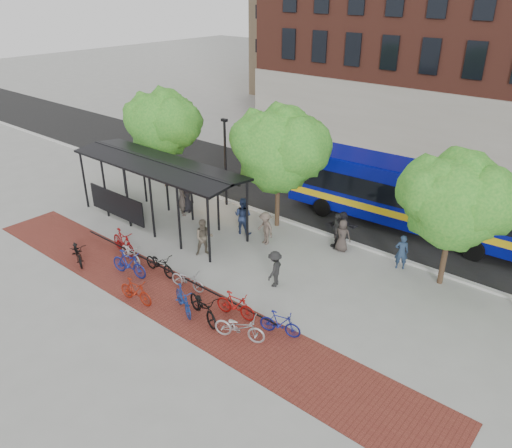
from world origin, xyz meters
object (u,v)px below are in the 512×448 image
Objects in this scene: pedestrian_8 at (204,238)px; tree_c at (458,198)px; bike_10 at (240,327)px; bike_2 at (131,253)px; bike_5 at (136,291)px; bus_shelter at (156,170)px; pedestrian_1 at (182,199)px; tree_b at (281,146)px; bus at (406,192)px; tree_a at (163,121)px; bike_11 at (280,323)px; pedestrian_6 at (342,235)px; bike_4 at (160,264)px; pedestrian_0 at (186,197)px; bike_9 at (236,305)px; bike_1 at (124,242)px; pedestrian_3 at (265,228)px; bike_6 at (188,280)px; pedestrian_5 at (342,227)px; bike_8 at (203,306)px; pedestrian_9 at (275,269)px; bike_7 at (183,300)px; pedestrian_2 at (243,216)px; pedestrian_4 at (337,231)px; bike_3 at (129,264)px; bike_0 at (78,252)px; lamp_post_left at (225,160)px; pedestrian_7 at (402,252)px.

tree_c is at bearing -26.04° from pedestrian_8.
tree_c is at bearing -46.54° from bike_10.
bike_2 is 3.48m from pedestrian_8.
bus_shelter is at bearing 36.43° from bike_5.
bike_10 is 1.06× the size of pedestrian_1.
bus is (5.15, 4.10, -2.47)m from tree_b.
tree_a is 3.36× the size of bike_2.
bus_shelter reaches higher than bike_11.
tree_c is 5.90m from pedestrian_6.
bike_4 is 1.05× the size of pedestrian_0.
bike_5 is 4.68m from pedestrian_8.
bike_1 is at bearing 78.77° from bike_9.
bike_11 is 7.22m from pedestrian_3.
pedestrian_5 is (2.85, 7.88, 0.40)m from bike_6.
pedestrian_5 is at bearing 12.74° from bike_8.
pedestrian_3 reaches higher than pedestrian_9.
bike_5 is (2.81, -1.91, 0.04)m from bike_2.
bus_shelter reaches higher than bike_7.
bus reaches higher than bike_7.
bike_9 is at bearing -90.50° from bike_4.
pedestrian_2 is (-0.78, 7.54, 0.46)m from bike_5.
pedestrian_2 is (4.12, 0.45, 0.05)m from pedestrian_1.
bike_11 is (5.68, -7.35, -3.97)m from tree_b.
bike_1 reaches higher than bike_4.
bike_4 is 5.47m from pedestrian_2.
bus_shelter reaches higher than pedestrian_8.
bike_6 is 2.29m from bike_8.
bike_2 is 7.69m from bike_10.
pedestrian_4 reaches higher than pedestrian_3.
bike_9 is (-5.32, -7.59, -3.52)m from tree_c.
pedestrian_9 reaches higher than bike_1.
tree_a is 3.30× the size of pedestrian_1.
pedestrian_3 reaches higher than bike_2.
pedestrian_4 is (4.78, 7.19, 0.42)m from bike_4.
bike_4 is 1.02× the size of pedestrian_1.
tree_c reaches higher than bike_3.
pedestrian_0 reaches higher than pedestrian_9.
pedestrian_3 is (-8.25, -2.10, -3.20)m from tree_c.
bike_6 is at bearing -50.14° from bike_0.
lamp_post_left is at bearing 36.05° from bike_9.
bike_10 is (5.81, -1.15, 0.02)m from bike_4.
lamp_post_left is 3.04m from pedestrian_0.
tree_a is at bearing -125.28° from pedestrian_9.
bike_1 reaches higher than bike_8.
pedestrian_7 is 9.17m from pedestrian_8.
tree_c is at bearing 152.12° from pedestrian_5.
bike_9 is 0.90× the size of bike_10.
pedestrian_1 reaches higher than bike_1.
pedestrian_6 is at bearing -138.38° from pedestrian_1.
bike_5 is at bearing -134.12° from pedestrian_8.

